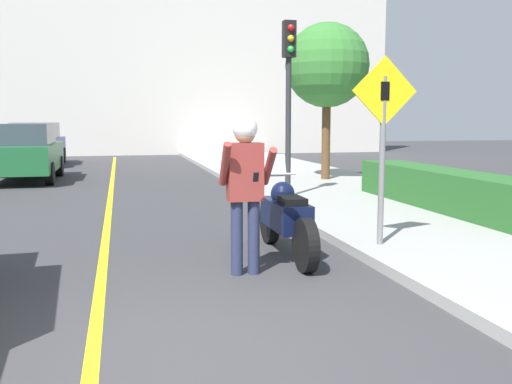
{
  "coord_description": "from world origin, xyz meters",
  "views": [
    {
      "loc": [
        -0.35,
        -4.12,
        1.79
      ],
      "look_at": [
        1.39,
        3.18,
        0.84
      ],
      "focal_mm": 40.0,
      "sensor_mm": 36.0,
      "label": 1
    }
  ],
  "objects_px": {
    "person_biker": "(245,177)",
    "street_tree": "(327,66)",
    "traffic_light": "(289,76)",
    "parked_car_blue": "(37,144)",
    "crossing_sign": "(383,133)",
    "motorcycle": "(286,218)",
    "parked_car_green": "(24,152)"
  },
  "relations": [
    {
      "from": "street_tree",
      "to": "parked_car_green",
      "type": "relative_size",
      "value": 1.03
    },
    {
      "from": "motorcycle",
      "to": "parked_car_green",
      "type": "distance_m",
      "value": 11.7
    },
    {
      "from": "person_biker",
      "to": "traffic_light",
      "type": "height_order",
      "value": "traffic_light"
    },
    {
      "from": "traffic_light",
      "to": "parked_car_green",
      "type": "height_order",
      "value": "traffic_light"
    },
    {
      "from": "person_biker",
      "to": "crossing_sign",
      "type": "height_order",
      "value": "crossing_sign"
    },
    {
      "from": "parked_car_green",
      "to": "parked_car_blue",
      "type": "height_order",
      "value": "same"
    },
    {
      "from": "person_biker",
      "to": "traffic_light",
      "type": "bearing_deg",
      "value": 68.57
    },
    {
      "from": "parked_car_green",
      "to": "parked_car_blue",
      "type": "bearing_deg",
      "value": 94.29
    },
    {
      "from": "crossing_sign",
      "to": "traffic_light",
      "type": "relative_size",
      "value": 0.67
    },
    {
      "from": "traffic_light",
      "to": "street_tree",
      "type": "xyz_separation_m",
      "value": [
        2.09,
        3.3,
        0.54
      ]
    },
    {
      "from": "street_tree",
      "to": "traffic_light",
      "type": "bearing_deg",
      "value": -122.34
    },
    {
      "from": "person_biker",
      "to": "crossing_sign",
      "type": "relative_size",
      "value": 0.74
    },
    {
      "from": "traffic_light",
      "to": "street_tree",
      "type": "bearing_deg",
      "value": 57.66
    },
    {
      "from": "traffic_light",
      "to": "crossing_sign",
      "type": "bearing_deg",
      "value": -92.04
    },
    {
      "from": "traffic_light",
      "to": "street_tree",
      "type": "distance_m",
      "value": 3.94
    },
    {
      "from": "motorcycle",
      "to": "traffic_light",
      "type": "xyz_separation_m",
      "value": [
        1.45,
        4.73,
        2.21
      ]
    },
    {
      "from": "traffic_light",
      "to": "parked_car_blue",
      "type": "xyz_separation_m",
      "value": [
        -6.73,
        12.01,
        -1.87
      ]
    },
    {
      "from": "person_biker",
      "to": "street_tree",
      "type": "relative_size",
      "value": 0.43
    },
    {
      "from": "crossing_sign",
      "to": "parked_car_green",
      "type": "distance_m",
      "value": 12.46
    },
    {
      "from": "motorcycle",
      "to": "parked_car_blue",
      "type": "xyz_separation_m",
      "value": [
        -5.28,
        16.74,
        0.34
      ]
    },
    {
      "from": "crossing_sign",
      "to": "parked_car_blue",
      "type": "xyz_separation_m",
      "value": [
        -6.55,
        16.92,
        -0.77
      ]
    },
    {
      "from": "crossing_sign",
      "to": "parked_car_green",
      "type": "relative_size",
      "value": 0.59
    },
    {
      "from": "parked_car_blue",
      "to": "traffic_light",
      "type": "bearing_deg",
      "value": -60.74
    },
    {
      "from": "person_biker",
      "to": "parked_car_blue",
      "type": "relative_size",
      "value": 0.44
    },
    {
      "from": "person_biker",
      "to": "street_tree",
      "type": "bearing_deg",
      "value": 64.24
    },
    {
      "from": "crossing_sign",
      "to": "street_tree",
      "type": "xyz_separation_m",
      "value": [
        2.26,
        8.21,
        1.64
      ]
    },
    {
      "from": "motorcycle",
      "to": "parked_car_blue",
      "type": "bearing_deg",
      "value": 107.5
    },
    {
      "from": "traffic_light",
      "to": "motorcycle",
      "type": "bearing_deg",
      "value": -107.02
    },
    {
      "from": "traffic_light",
      "to": "parked_car_blue",
      "type": "height_order",
      "value": "traffic_light"
    },
    {
      "from": "traffic_light",
      "to": "parked_car_green",
      "type": "relative_size",
      "value": 0.89
    },
    {
      "from": "person_biker",
      "to": "street_tree",
      "type": "xyz_separation_m",
      "value": [
        4.25,
        8.8,
        2.12
      ]
    },
    {
      "from": "street_tree",
      "to": "motorcycle",
      "type": "bearing_deg",
      "value": -113.77
    }
  ]
}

